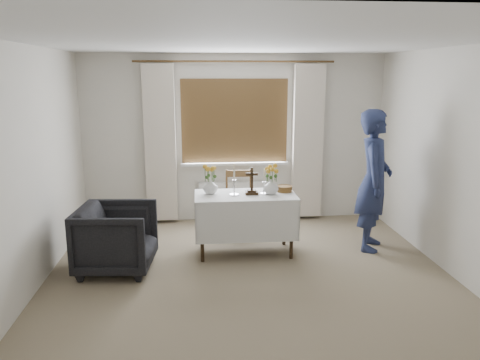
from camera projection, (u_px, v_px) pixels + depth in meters
name	position (u px, v px, depth m)	size (l,w,h in m)	color
ground	(254.00, 290.00, 4.88)	(5.00, 5.00, 0.00)	gray
altar_table	(245.00, 224.00, 5.82)	(1.24, 0.64, 0.76)	white
wooden_chair	(239.00, 202.00, 6.61)	(0.40, 0.40, 0.87)	brown
armchair	(117.00, 238.00, 5.32)	(0.82, 0.84, 0.77)	black
person	(374.00, 180.00, 5.89)	(0.65, 0.43, 1.79)	navy
radiator	(235.00, 201.00, 7.16)	(1.10, 0.10, 0.60)	silver
wooden_cross	(252.00, 181.00, 5.70)	(0.16, 0.11, 0.34)	black
candlestick_left	(234.00, 179.00, 5.66)	(0.11, 0.11, 0.39)	white
candlestick_right	(264.00, 181.00, 5.72)	(0.09, 0.09, 0.32)	white
flower_vase_left	(210.00, 186.00, 5.75)	(0.18, 0.18, 0.19)	silver
flower_vase_right	(271.00, 186.00, 5.74)	(0.18, 0.18, 0.19)	silver
wicker_basket	(284.00, 189.00, 5.87)	(0.19, 0.19, 0.07)	brown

